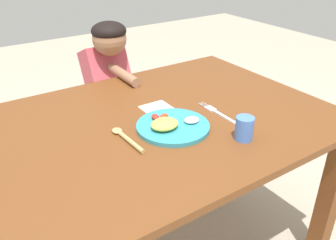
# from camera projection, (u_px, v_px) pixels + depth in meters

# --- Properties ---
(dining_table) EXTENTS (1.38, 0.97, 0.72)m
(dining_table) POSITION_uv_depth(u_px,v_px,m) (156.00, 145.00, 1.41)
(dining_table) COLOR brown
(dining_table) RESTS_ON ground_plane
(plate) EXTENTS (0.27, 0.27, 0.05)m
(plate) POSITION_uv_depth(u_px,v_px,m) (172.00, 125.00, 1.29)
(plate) COLOR teal
(plate) RESTS_ON dining_table
(fork) EXTENTS (0.03, 0.23, 0.01)m
(fork) POSITION_uv_depth(u_px,v_px,m) (218.00, 113.00, 1.40)
(fork) COLOR silver
(fork) RESTS_ON dining_table
(spoon) EXTENTS (0.04, 0.20, 0.02)m
(spoon) POSITION_uv_depth(u_px,v_px,m) (126.00, 138.00, 1.22)
(spoon) COLOR tan
(spoon) RESTS_ON dining_table
(drinking_cup) EXTENTS (0.06, 0.06, 0.08)m
(drinking_cup) POSITION_uv_depth(u_px,v_px,m) (244.00, 128.00, 1.21)
(drinking_cup) COLOR #4B7DDE
(drinking_cup) RESTS_ON dining_table
(person) EXTENTS (0.21, 0.46, 0.97)m
(person) POSITION_uv_depth(u_px,v_px,m) (109.00, 101.00, 1.97)
(person) COLOR #494F5E
(person) RESTS_ON ground_plane
(napkin) EXTENTS (0.12, 0.11, 0.00)m
(napkin) POSITION_uv_depth(u_px,v_px,m) (157.00, 109.00, 1.44)
(napkin) COLOR white
(napkin) RESTS_ON dining_table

